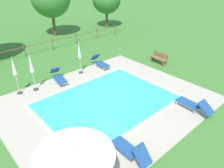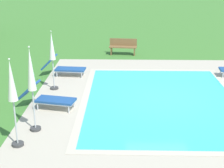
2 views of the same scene
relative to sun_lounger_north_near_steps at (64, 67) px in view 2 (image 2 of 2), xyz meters
The scene contains 10 objects.
ground_plane 4.88m from the sun_lounger_north_near_steps, 125.08° to the right, with size 160.00×160.00×0.00m, color #3D752D.
pool_deck_paving 4.88m from the sun_lounger_north_near_steps, 125.08° to the right, with size 11.26×9.36×0.01m, color #B2A893.
swimming_pool_water 4.87m from the sun_lounger_north_near_steps, 125.08° to the right, with size 7.22×5.32×0.01m, color #38C6D1.
pool_coping_rim 4.87m from the sun_lounger_north_near_steps, 125.08° to the right, with size 7.70×5.80×0.01m.
sun_lounger_north_near_steps is the anchor object (origin of this frame).
sun_lounger_north_far 3.64m from the sun_lounger_north_near_steps, behind, with size 0.98×2.02×0.92m.
patio_umbrella_closed_row_west 2.09m from the sun_lounger_north_near_steps, behind, with size 0.32×0.32×2.32m.
patio_umbrella_closed_row_mid_west 5.44m from the sun_lounger_north_near_steps, behind, with size 0.32×0.32×2.52m.
patio_umbrella_closed_row_centre 6.34m from the sun_lounger_north_near_steps, behind, with size 0.32×0.32×2.42m.
wooden_bench_lawn_side 4.75m from the sun_lounger_north_near_steps, 33.48° to the right, with size 0.59×1.54×0.87m.
Camera 2 is at (-11.29, 1.51, 4.50)m, focal length 53.55 mm.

